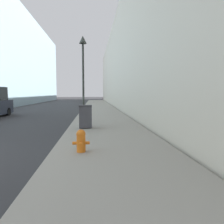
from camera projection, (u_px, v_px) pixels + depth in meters
The scene contains 5 objects.
sidewalk_right at pixel (100, 110), 23.61m from camera, with size 3.81×60.00×0.14m.
building_right_stone at pixel (153, 67), 31.74m from camera, with size 12.00×60.00×11.20m.
fire_hydrant at pixel (81, 140), 6.30m from camera, with size 0.50×0.38×0.66m.
trash_bin at pixel (86, 116), 10.64m from camera, with size 0.62×0.59×1.12m.
lamppost at pixel (83, 63), 13.19m from camera, with size 0.45×0.45×5.13m.
Camera 1 is at (5.20, -5.57, 1.84)m, focal length 35.00 mm.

